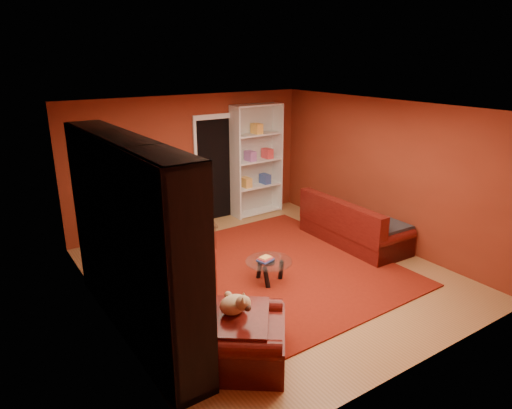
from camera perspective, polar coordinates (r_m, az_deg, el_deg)
floor at (r=7.37m, az=1.74°, el=-8.78°), size 5.00×5.50×0.05m
ceiling at (r=6.60m, az=1.96°, el=12.17°), size 5.00×5.50×0.05m
wall_back at (r=9.19m, az=-8.24°, el=5.36°), size 5.00×0.05×2.60m
wall_left at (r=5.86m, az=-18.78°, el=-2.99°), size 0.05×5.50×2.60m
wall_right at (r=8.53m, az=15.86°, el=3.84°), size 0.05×5.50×2.60m
doorway at (r=9.48m, az=-4.78°, el=4.32°), size 1.06×0.60×2.16m
rug at (r=7.55m, az=2.82°, el=-7.78°), size 3.41×3.95×0.02m
media_unit at (r=5.65m, az=-15.37°, el=-4.24°), size 0.57×3.21×2.45m
christmas_tree at (r=7.82m, az=-11.90°, el=-0.26°), size 1.04×1.04×1.84m
gift_box_green at (r=8.38m, az=-7.55°, el=-4.26°), size 0.33×0.33×0.27m
gift_box_red at (r=8.77m, az=-11.74°, el=-3.54°), size 0.32×0.32×0.25m
white_bookshelf at (r=9.75m, az=0.10°, el=5.52°), size 1.13×0.44×2.42m
armchair at (r=5.28m, az=-2.27°, el=-14.74°), size 1.61×1.61×0.90m
dog at (r=5.21m, az=-2.81°, el=-12.39°), size 0.48×0.50×0.29m
sofa at (r=8.53m, az=12.25°, el=-1.93°), size 0.96×2.07×0.88m
coffee_table at (r=7.01m, az=1.63°, el=-8.34°), size 0.86×0.86×0.44m
acrylic_chair at (r=8.14m, az=-6.79°, el=-2.47°), size 0.58×0.61×0.92m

